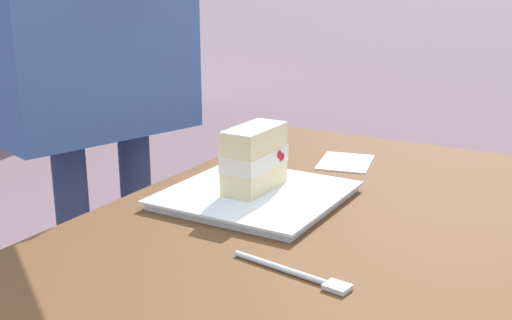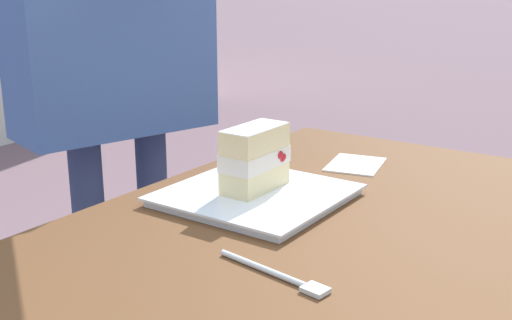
{
  "view_description": "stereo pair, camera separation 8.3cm",
  "coord_description": "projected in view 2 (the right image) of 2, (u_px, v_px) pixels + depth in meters",
  "views": [
    {
      "loc": [
        0.71,
        0.16,
        1.11
      ],
      "look_at": [
        -0.15,
        -0.33,
        0.82
      ],
      "focal_mm": 44.45,
      "sensor_mm": 36.0,
      "label": 1
    },
    {
      "loc": [
        0.67,
        0.23,
        1.11
      ],
      "look_at": [
        -0.15,
        -0.33,
        0.82
      ],
      "focal_mm": 44.45,
      "sensor_mm": 36.0,
      "label": 2
    }
  ],
  "objects": [
    {
      "name": "paper_napkin",
      "position": [
        355.0,
        164.0,
        1.25
      ],
      "size": [
        0.15,
        0.12,
        0.0
      ],
      "color": "silver",
      "rests_on": "patio_table"
    },
    {
      "name": "cake_slice",
      "position": [
        255.0,
        158.0,
        1.04
      ],
      "size": [
        0.13,
        0.07,
        0.11
      ],
      "color": "beige",
      "rests_on": "dessert_plate"
    },
    {
      "name": "dessert_fork",
      "position": [
        278.0,
        275.0,
        0.78
      ],
      "size": [
        0.04,
        0.17,
        0.01
      ],
      "color": "silver",
      "rests_on": "patio_table"
    },
    {
      "name": "diner_person",
      "position": [
        111.0,
        15.0,
        1.33
      ],
      "size": [
        0.46,
        0.59,
        1.55
      ],
      "color": "navy",
      "rests_on": "ground"
    },
    {
      "name": "dessert_plate",
      "position": [
        256.0,
        195.0,
        1.05
      ],
      "size": [
        0.27,
        0.27,
        0.02
      ],
      "color": "white",
      "rests_on": "patio_table"
    }
  ]
}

